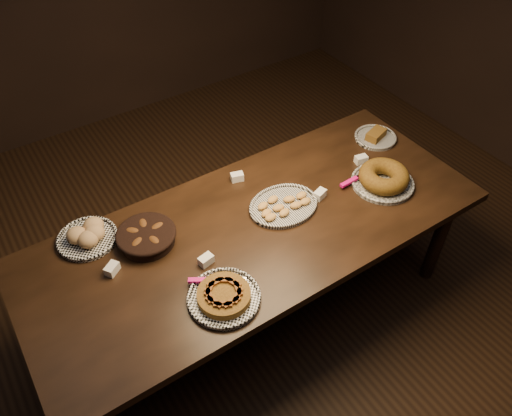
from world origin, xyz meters
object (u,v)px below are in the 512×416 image
buffet_table (257,235)px  bundt_cake_plate (383,178)px  apple_tart_plate (224,296)px  madeleine_platter (283,206)px

buffet_table → bundt_cake_plate: (0.76, -0.12, 0.12)m
apple_tart_plate → bundt_cake_plate: bearing=-11.6°
buffet_table → madeleine_platter: bearing=9.6°
madeleine_platter → bundt_cake_plate: size_ratio=0.95×
buffet_table → apple_tart_plate: apple_tart_plate is taller
apple_tart_plate → bundt_cake_plate: size_ratio=0.84×
apple_tart_plate → bundt_cake_plate: 1.15m
madeleine_platter → bundt_cake_plate: (0.57, -0.15, 0.03)m
madeleine_platter → bundt_cake_plate: bearing=8.2°
apple_tart_plate → madeleine_platter: (0.56, 0.33, -0.01)m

